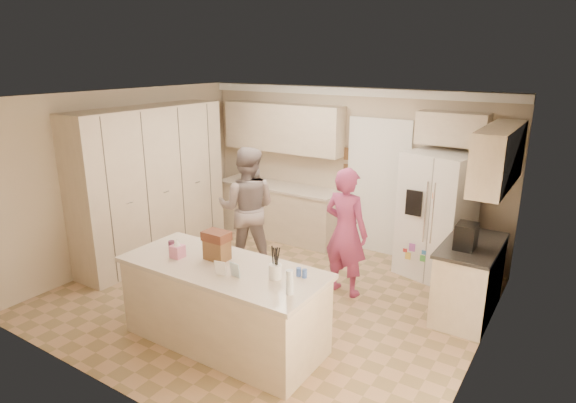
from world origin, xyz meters
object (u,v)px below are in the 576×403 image
Objects in this scene: island_base at (224,306)px; teen_boy at (247,208)px; refrigerator at (436,216)px; utensil_crock at (275,271)px; tissue_box at (177,251)px; teen_girl at (346,232)px; coffee_maker at (466,236)px; dollhouse_body at (217,250)px.

teen_boy is at bearing 120.04° from island_base.
utensil_crock is (-0.76, -2.91, 0.10)m from refrigerator.
island_base is 14.67× the size of utensil_crock.
teen_boy reaches higher than island_base.
teen_girl is (1.13, 1.89, -0.13)m from tissue_box.
refrigerator reaches higher than island_base.
utensil_crock is 1.21m from tissue_box.
refrigerator is 0.82× the size of island_base.
tissue_box is (-0.55, -0.10, 0.56)m from island_base.
coffee_maker is 0.17× the size of teen_girl.
teen_boy reaches higher than dollhouse_body.
teen_girl reaches higher than tissue_box.
utensil_crock is (0.65, 0.05, 0.56)m from island_base.
island_base is at bearing 79.00° from teen_girl.
dollhouse_body is (-0.80, 0.05, 0.04)m from utensil_crock.
refrigerator reaches higher than teen_girl.
refrigerator is at bearing 121.05° from coffee_maker.
dollhouse_body is 1.85m from teen_girl.
teen_girl is at bearing 72.05° from island_base.
island_base is at bearing -137.17° from coffee_maker.
teen_boy reaches higher than coffee_maker.
tissue_box is at bearing -172.87° from utensil_crock.
island_base is 8.46× the size of dollhouse_body.
tissue_box is 0.08× the size of teen_boy.
dollhouse_body is (-2.20, -1.80, -0.03)m from coffee_maker.
tissue_box is at bearing -108.17° from refrigerator.
dollhouse_body is at bearing 73.58° from teen_girl.
coffee_maker is at bearing -44.45° from refrigerator.
refrigerator is 3.01m from utensil_crock.
utensil_crock is 0.08× the size of teen_boy.
island_base is at bearing -175.60° from utensil_crock.
island_base is at bearing 10.30° from tissue_box.
utensil_crock is at bearing 7.13° from tissue_box.
island_base is (-1.41, -2.96, -0.46)m from refrigerator.
refrigerator is at bearing 75.31° from utensil_crock.
refrigerator is 1.44m from teen_girl.
tissue_box is (-2.60, -2.00, -0.07)m from coffee_maker.
teen_girl is (0.73, 1.69, -0.17)m from dollhouse_body.
tissue_box is at bearing -169.70° from island_base.
refrigerator reaches higher than dollhouse_body.
teen_girl is at bearing 92.34° from utensil_crock.
coffee_maker is 2.00× the size of utensil_crock.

